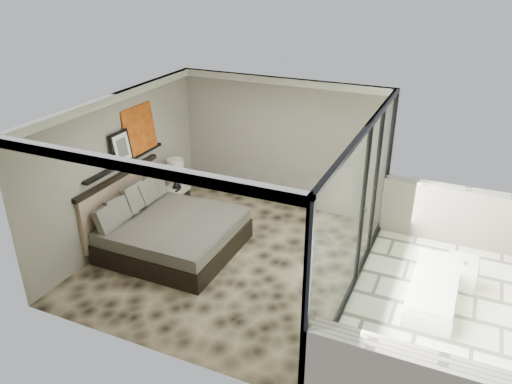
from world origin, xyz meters
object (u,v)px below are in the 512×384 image
at_px(ottoman, 461,272).
at_px(lounger, 433,294).
at_px(table_lamp, 176,170).
at_px(bed, 169,231).
at_px(nightstand, 177,200).

relative_size(ottoman, lounger, 0.33).
relative_size(table_lamp, ottoman, 1.34).
relative_size(bed, nightstand, 4.93).
height_order(ottoman, lounger, lounger).
relative_size(bed, ottoman, 4.81).
xyz_separation_m(nightstand, lounger, (5.40, -1.10, -0.06)).
relative_size(bed, table_lamp, 3.58).
relative_size(bed, lounger, 1.58).
xyz_separation_m(bed, nightstand, (-0.72, 1.40, -0.14)).
bearing_deg(table_lamp, lounger, -11.92).
bearing_deg(bed, lounger, 3.63).
relative_size(nightstand, lounger, 0.32).
bearing_deg(ottoman, table_lamp, 175.81).
distance_m(nightstand, table_lamp, 0.70).
bearing_deg(ottoman, bed, -168.61).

